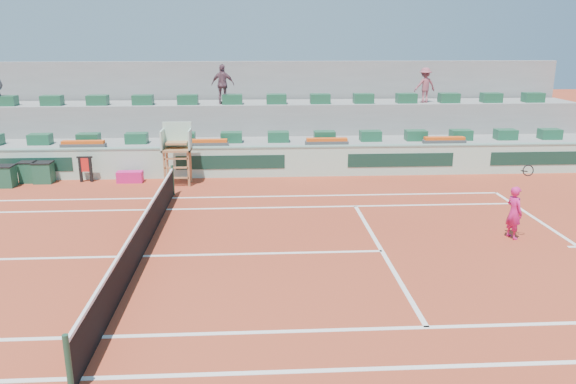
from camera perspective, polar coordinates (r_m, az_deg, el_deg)
The scene contains 19 objects.
ground at distance 15.39m, azimuth -14.58°, elevation -6.34°, with size 90.00×90.00×0.00m, color #9C341E.
seating_tier_lower at distance 25.38m, azimuth -10.16°, elevation 3.99°, with size 36.00×4.00×1.20m, color gray.
seating_tier_upper at distance 26.82m, azimuth -9.84°, elevation 6.15°, with size 36.00×2.40×2.60m, color gray.
stadium_back_wall at distance 28.27m, azimuth -9.57°, elevation 8.49°, with size 36.00×0.40×4.40m, color gray.
player_bag at distance 23.05m, azimuth -15.76°, elevation 1.50°, with size 1.00×0.44×0.44m, color #D41B73.
spectator_mid at distance 25.86m, azimuth -6.64°, elevation 10.82°, with size 1.04×0.43×1.77m, color #6D4956.
spectator_right at distance 27.05m, azimuth 13.74°, elevation 10.50°, with size 1.03×0.59×1.59m, color #964B57.
court_lines at distance 15.39m, azimuth -14.58°, elevation -6.33°, with size 23.89×11.09×0.01m.
tennis_net at distance 15.21m, azimuth -14.71°, elevation -4.50°, with size 0.10×11.97×1.10m.
advertising_hoarding at distance 23.24m, azimuth -10.72°, elevation 2.98°, with size 36.00×0.34×1.26m.
umpire_chair at distance 22.09m, azimuth -11.22°, elevation 4.70°, with size 1.10×0.90×2.40m.
seat_row_lower at distance 24.35m, azimuth -10.49°, elevation 5.45°, with size 32.90×0.60×0.44m.
seat_row_upper at distance 26.02m, azimuth -10.14°, elevation 9.23°, with size 32.90×0.60×0.44m.
flower_planters at distance 23.83m, azimuth -14.30°, elevation 4.80°, with size 26.80×0.36×0.28m.
drink_cooler_a at distance 24.07m, azimuth -23.57°, elevation 1.84°, with size 0.73×0.63×0.84m.
drink_cooler_b at distance 24.38m, azimuth -24.86°, elevation 1.86°, with size 0.65×0.57×0.84m.
drink_cooler_c at distance 24.06m, azimuth -26.84°, elevation 1.45°, with size 0.75×0.65×0.84m.
towel_rack at distance 23.56m, azimuth -19.90°, elevation 2.40°, with size 0.61×0.10×1.03m.
tennis_player at distance 17.20m, azimuth 21.99°, elevation -1.90°, with size 0.51×0.88×2.28m.
Camera 1 is at (3.05, -13.99, 5.64)m, focal length 35.00 mm.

